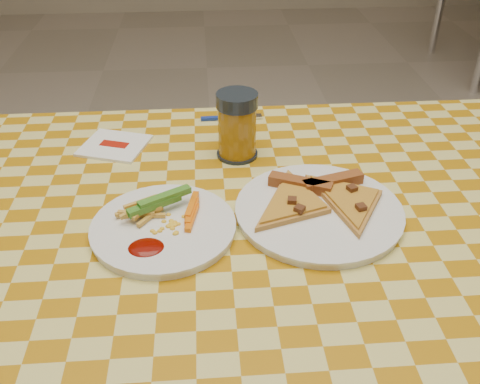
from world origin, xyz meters
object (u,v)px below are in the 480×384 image
object	(u,v)px
plate_left	(164,229)
table	(228,261)
drink_glass	(237,126)
plate_right	(319,212)

from	to	relation	value
plate_left	table	bearing A→B (deg)	4.06
table	drink_glass	bearing A→B (deg)	82.21
plate_left	plate_right	distance (m)	0.25
plate_left	drink_glass	size ratio (longest dim) A/B	1.74
plate_left	plate_right	bearing A→B (deg)	5.92
table	plate_right	world-z (taller)	plate_right
plate_right	table	bearing A→B (deg)	-172.83
table	plate_right	size ratio (longest dim) A/B	4.80
drink_glass	table	bearing A→B (deg)	-97.79
table	plate_right	distance (m)	0.17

